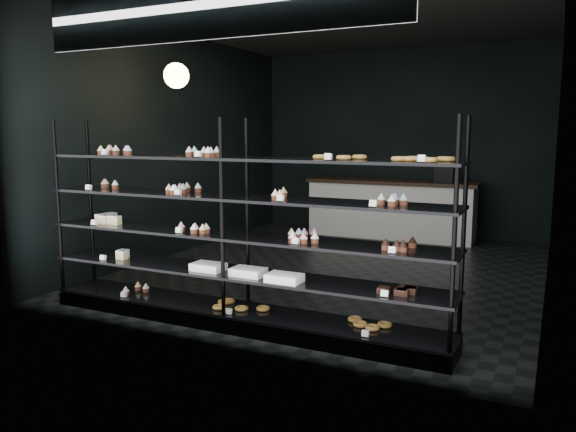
{
  "coord_description": "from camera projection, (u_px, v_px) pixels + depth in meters",
  "views": [
    {
      "loc": [
        2.55,
        -6.76,
        1.78
      ],
      "look_at": [
        0.2,
        -1.9,
        0.97
      ],
      "focal_mm": 35.0,
      "sensor_mm": 36.0,
      "label": 1
    }
  ],
  "objects": [
    {
      "name": "room",
      "position": [
        338.0,
        147.0,
        7.15
      ],
      "size": [
        5.01,
        6.01,
        3.2
      ],
      "color": "black",
      "rests_on": "ground"
    },
    {
      "name": "display_shelf",
      "position": [
        234.0,
        259.0,
        5.15
      ],
      "size": [
        4.0,
        0.5,
        1.91
      ],
      "color": "black",
      "rests_on": "room"
    },
    {
      "name": "signage",
      "position": [
        207.0,
        7.0,
        4.37
      ],
      "size": [
        3.3,
        0.05,
        0.5
      ],
      "color": "#0E1A46",
      "rests_on": "room"
    },
    {
      "name": "pendant_lamp",
      "position": [
        176.0,
        75.0,
        6.68
      ],
      "size": [
        0.3,
        0.3,
        0.88
      ],
      "color": "black",
      "rests_on": "room"
    },
    {
      "name": "service_counter",
      "position": [
        391.0,
        208.0,
        9.53
      ],
      "size": [
        2.87,
        0.65,
        1.23
      ],
      "color": "silver",
      "rests_on": "room"
    }
  ]
}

